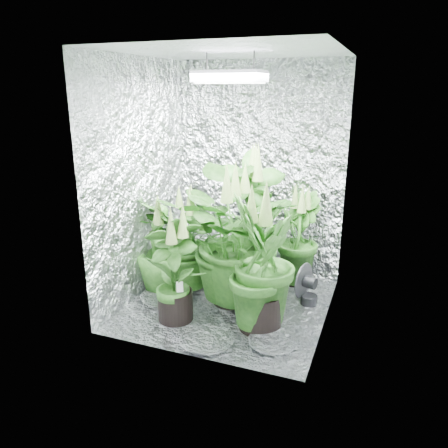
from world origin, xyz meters
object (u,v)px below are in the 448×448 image
plant_b (250,221)px  plant_f (174,270)px  plant_a (186,240)px  plant_c (297,239)px  plant_e (232,239)px  plant_g (261,265)px  grow_lamp (230,77)px  circulation_fan (306,287)px  plant_d (162,248)px

plant_b → plant_f: plant_b is taller
plant_a → plant_c: bearing=26.7°
plant_e → plant_g: size_ratio=1.06×
plant_c → grow_lamp: bearing=-123.6°
plant_a → plant_b: size_ratio=0.73×
grow_lamp → plant_c: bearing=56.4°
plant_b → grow_lamp: bearing=-93.4°
grow_lamp → plant_b: size_ratio=0.38×
plant_g → circulation_fan: bearing=64.6°
plant_c → circulation_fan: (0.18, -0.39, -0.27)m
grow_lamp → plant_d: (-0.64, 0.03, -1.42)m
plant_e → plant_c: bearing=54.9°
plant_e → plant_b: bearing=87.1°
plant_b → plant_d: bearing=-146.8°
plant_d → plant_f: bearing=-51.2°
plant_d → plant_e: bearing=1.4°
grow_lamp → plant_d: grow_lamp is taller
plant_c → circulation_fan: bearing=-65.7°
plant_b → plant_c: 0.47m
plant_d → circulation_fan: 1.29m
plant_a → plant_e: (0.49, -0.14, 0.12)m
plant_c → plant_d: size_ratio=1.03×
plant_c → circulation_fan: size_ratio=2.64×
plant_d → circulation_fan: plant_d is taller
plant_a → plant_d: plant_a is taller
grow_lamp → plant_d: 1.55m
plant_a → plant_f: size_ratio=1.01×
plant_e → plant_g: 0.48m
plant_a → plant_g: plant_g is taller
plant_g → plant_d: bearing=162.9°
plant_d → plant_a: bearing=44.4°
grow_lamp → plant_f: bearing=-128.4°
plant_c → plant_f: bearing=-125.5°
plant_f → plant_g: bearing=9.4°
plant_f → plant_d: bearing=128.8°
plant_a → plant_e: size_ratio=0.79×
plant_d → plant_g: (0.99, -0.31, 0.11)m
grow_lamp → plant_b: (0.03, 0.47, -1.22)m
plant_c → plant_g: plant_g is taller
plant_f → plant_g: 0.67m
plant_a → plant_c: plant_a is taller
grow_lamp → circulation_fan: bearing=22.4°
plant_a → plant_c: 1.01m
plant_e → grow_lamp: bearing=-98.2°
circulation_fan → plant_c: bearing=130.1°
grow_lamp → plant_g: bearing=-38.3°
plant_a → plant_g: 0.96m
grow_lamp → circulation_fan: 1.80m
plant_d → plant_f: size_ratio=0.96×
plant_f → circulation_fan: size_ratio=2.66×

